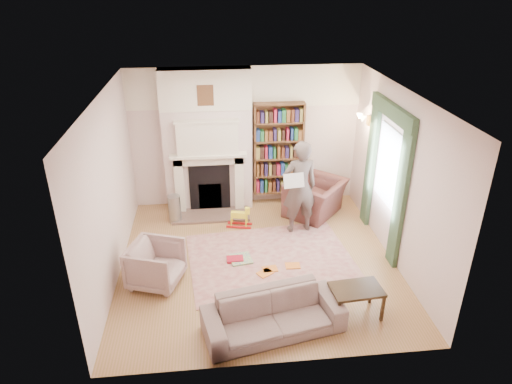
{
  "coord_description": "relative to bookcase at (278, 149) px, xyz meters",
  "views": [
    {
      "loc": [
        -0.7,
        -6.36,
        4.36
      ],
      "look_at": [
        0.0,
        0.25,
        1.15
      ],
      "focal_mm": 32.0,
      "sensor_mm": 36.0,
      "label": 1
    }
  ],
  "objects": [
    {
      "name": "curtain_left",
      "position": [
        1.55,
        -2.42,
        0.02
      ],
      "size": [
        0.07,
        0.32,
        2.4
      ],
      "primitive_type": "cube",
      "color": "#324A2F",
      "rests_on": "floor"
    },
    {
      "name": "newspaper",
      "position": [
        0.06,
        -1.41,
        -0.06
      ],
      "size": [
        0.38,
        0.16,
        0.25
      ],
      "primitive_type": "cube",
      "rotation": [
        -0.35,
        0.0,
        0.15
      ],
      "color": "beige",
      "rests_on": "man_reading"
    },
    {
      "name": "rug",
      "position": [
        -0.43,
        -2.13,
        -1.17
      ],
      "size": [
        2.88,
        2.33,
        0.01
      ],
      "primitive_type": "cube",
      "rotation": [
        0.0,
        0.0,
        0.1
      ],
      "color": "#C2A792",
      "rests_on": "floor"
    },
    {
      "name": "sofa",
      "position": [
        -0.62,
        -3.8,
        -0.9
      ],
      "size": [
        1.96,
        1.09,
        0.54
      ],
      "primitive_type": "imported",
      "rotation": [
        0.0,
        0.0,
        0.21
      ],
      "color": "gray",
      "rests_on": "floor"
    },
    {
      "name": "game_box_lid",
      "position": [
        -1.03,
        -2.11,
        -1.14
      ],
      "size": [
        0.28,
        0.19,
        0.05
      ],
      "primitive_type": "cube",
      "rotation": [
        0.0,
        0.0,
        0.02
      ],
      "color": "#A61326",
      "rests_on": "rug"
    },
    {
      "name": "coffee_table",
      "position": [
        0.56,
        -3.6,
        -0.95
      ],
      "size": [
        0.74,
        0.51,
        0.45
      ],
      "primitive_type": null,
      "rotation": [
        0.0,
        0.0,
        0.09
      ],
      "color": "#322011",
      "rests_on": "floor"
    },
    {
      "name": "comic_annuals",
      "position": [
        -0.38,
        -2.44,
        -1.16
      ],
      "size": [
        0.75,
        0.39,
        0.02
      ],
      "color": "red",
      "rests_on": "rug"
    },
    {
      "name": "fireplace",
      "position": [
        -1.4,
        -0.07,
        0.21
      ],
      "size": [
        1.7,
        0.58,
        2.8
      ],
      "color": "silver",
      "rests_on": "floor"
    },
    {
      "name": "paraffin_heater",
      "position": [
        -2.09,
        -0.64,
        -0.9
      ],
      "size": [
        0.26,
        0.26,
        0.55
      ],
      "primitive_type": "cylinder",
      "rotation": [
        0.0,
        0.0,
        0.1
      ],
      "color": "#939699",
      "rests_on": "floor"
    },
    {
      "name": "bookcase",
      "position": [
        0.0,
        0.0,
        0.0
      ],
      "size": [
        1.0,
        0.24,
        1.85
      ],
      "primitive_type": "cube",
      "color": "brown",
      "rests_on": "floor"
    },
    {
      "name": "wall_sconce",
      "position": [
        1.38,
        -0.62,
        0.72
      ],
      "size": [
        0.2,
        0.24,
        0.24
      ],
      "primitive_type": null,
      "color": "gold",
      "rests_on": "wall_right"
    },
    {
      "name": "floor",
      "position": [
        -0.65,
        -2.12,
        -1.18
      ],
      "size": [
        4.5,
        4.5,
        0.0
      ],
      "primitive_type": "plane",
      "color": "olive",
      "rests_on": "ground"
    },
    {
      "name": "window",
      "position": [
        1.58,
        -1.72,
        0.27
      ],
      "size": [
        0.02,
        0.9,
        1.3
      ],
      "primitive_type": "cube",
      "color": "silver",
      "rests_on": "wall_right"
    },
    {
      "name": "armchair_left",
      "position": [
        -2.26,
        -2.57,
        -0.83
      ],
      "size": [
        0.95,
        0.94,
        0.69
      ],
      "primitive_type": "imported",
      "rotation": [
        0.0,
        0.0,
        1.24
      ],
      "color": "#BBAC9A",
      "rests_on": "floor"
    },
    {
      "name": "curtain_right",
      "position": [
        1.55,
        -1.02,
        0.02
      ],
      "size": [
        0.07,
        0.32,
        2.4
      ],
      "primitive_type": "cube",
      "color": "#324A2F",
      "rests_on": "floor"
    },
    {
      "name": "wall_front",
      "position": [
        -0.65,
        -4.37,
        0.22
      ],
      "size": [
        4.5,
        0.0,
        4.5
      ],
      "primitive_type": "plane",
      "rotation": [
        -1.57,
        0.0,
        0.0
      ],
      "color": "silver",
      "rests_on": "floor"
    },
    {
      "name": "pelmet",
      "position": [
        1.54,
        -1.72,
        1.2
      ],
      "size": [
        0.09,
        1.7,
        0.24
      ],
      "primitive_type": "cube",
      "color": "#324A2F",
      "rests_on": "wall_right"
    },
    {
      "name": "rocking_horse",
      "position": [
        -0.87,
        -0.97,
        -0.97
      ],
      "size": [
        0.5,
        0.29,
        0.41
      ],
      "primitive_type": null,
      "rotation": [
        0.0,
        0.0,
        -0.23
      ],
      "color": "yellow",
      "rests_on": "rug"
    },
    {
      "name": "armchair_reading",
      "position": [
        0.66,
        -0.61,
        -0.82
      ],
      "size": [
        1.43,
        1.44,
        0.71
      ],
      "primitive_type": "imported",
      "rotation": [
        0.0,
        0.0,
        4.0
      ],
      "color": "#452425",
      "rests_on": "floor"
    },
    {
      "name": "wall_left",
      "position": [
        -2.9,
        -2.12,
        0.22
      ],
      "size": [
        0.0,
        4.5,
        4.5
      ],
      "primitive_type": "plane",
      "rotation": [
        1.57,
        0.0,
        1.57
      ],
      "color": "silver",
      "rests_on": "floor"
    },
    {
      "name": "board_game",
      "position": [
        -0.93,
        -2.1,
        -1.15
      ],
      "size": [
        0.4,
        0.4,
        0.03
      ],
      "primitive_type": "cube",
      "rotation": [
        0.0,
        0.0,
        0.17
      ],
      "color": "#EBEE54",
      "rests_on": "rug"
    },
    {
      "name": "wall_right",
      "position": [
        1.6,
        -2.12,
        0.22
      ],
      "size": [
        0.0,
        4.5,
        4.5
      ],
      "primitive_type": "plane",
      "rotation": [
        1.57,
        0.0,
        -1.57
      ],
      "color": "silver",
      "rests_on": "floor"
    },
    {
      "name": "ceiling",
      "position": [
        -0.65,
        -2.12,
        1.62
      ],
      "size": [
        4.5,
        4.5,
        0.0
      ],
      "primitive_type": "plane",
      "rotation": [
        3.14,
        0.0,
        0.0
      ],
      "color": "white",
      "rests_on": "wall_back"
    },
    {
      "name": "wall_back",
      "position": [
        -0.65,
        0.13,
        0.22
      ],
      "size": [
        4.5,
        0.0,
        4.5
      ],
      "primitive_type": "plane",
      "rotation": [
        1.57,
        0.0,
        0.0
      ],
      "color": "silver",
      "rests_on": "floor"
    },
    {
      "name": "man_reading",
      "position": [
        0.21,
        -1.21,
        -0.3
      ],
      "size": [
        0.7,
        0.51,
        1.76
      ],
      "primitive_type": "imported",
      "rotation": [
        0.0,
        0.0,
        3.29
      ],
      "color": "#534743",
      "rests_on": "floor"
    }
  ]
}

